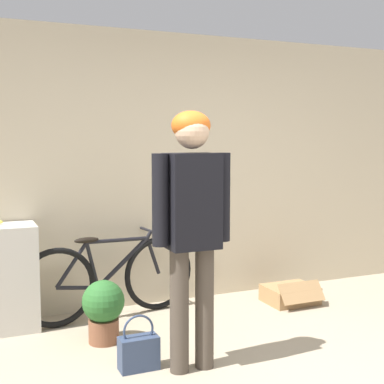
{
  "coord_description": "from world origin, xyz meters",
  "views": [
    {
      "loc": [
        -1.73,
        -2.45,
        1.6
      ],
      "look_at": [
        -0.31,
        0.83,
        1.24
      ],
      "focal_mm": 50.0,
      "sensor_mm": 36.0,
      "label": 1
    }
  ],
  "objects_px": {
    "person": "(192,212)",
    "cardboard_box": "(290,294)",
    "potted_plant": "(103,308)",
    "handbag": "(139,351)",
    "bicycle": "(110,278)"
  },
  "relations": [
    {
      "from": "handbag",
      "to": "cardboard_box",
      "type": "bearing_deg",
      "value": 25.48
    },
    {
      "from": "person",
      "to": "potted_plant",
      "type": "distance_m",
      "value": 1.19
    },
    {
      "from": "cardboard_box",
      "to": "person",
      "type": "bearing_deg",
      "value": -145.77
    },
    {
      "from": "bicycle",
      "to": "person",
      "type": "bearing_deg",
      "value": -86.4
    },
    {
      "from": "bicycle",
      "to": "handbag",
      "type": "distance_m",
      "value": 1.16
    },
    {
      "from": "person",
      "to": "cardboard_box",
      "type": "distance_m",
      "value": 2.06
    },
    {
      "from": "handbag",
      "to": "cardboard_box",
      "type": "height_order",
      "value": "handbag"
    },
    {
      "from": "person",
      "to": "handbag",
      "type": "xyz_separation_m",
      "value": [
        -0.34,
        0.14,
        -0.98
      ]
    },
    {
      "from": "cardboard_box",
      "to": "bicycle",
      "type": "bearing_deg",
      "value": 171.48
    },
    {
      "from": "bicycle",
      "to": "potted_plant",
      "type": "bearing_deg",
      "value": -117.32
    },
    {
      "from": "handbag",
      "to": "bicycle",
      "type": "bearing_deg",
      "value": 85.15
    },
    {
      "from": "person",
      "to": "bicycle",
      "type": "xyz_separation_m",
      "value": [
        -0.25,
        1.27,
        -0.74
      ]
    },
    {
      "from": "bicycle",
      "to": "cardboard_box",
      "type": "distance_m",
      "value": 1.77
    },
    {
      "from": "bicycle",
      "to": "cardboard_box",
      "type": "height_order",
      "value": "bicycle"
    },
    {
      "from": "potted_plant",
      "to": "cardboard_box",
      "type": "bearing_deg",
      "value": 8.38
    }
  ]
}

